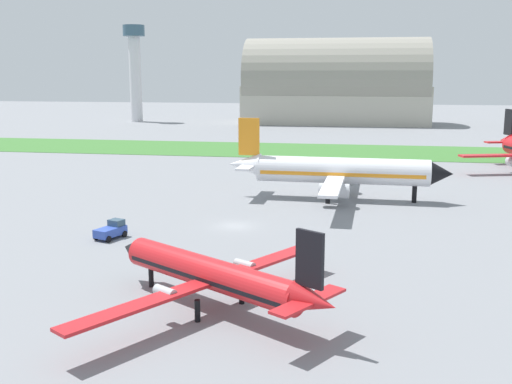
{
  "coord_description": "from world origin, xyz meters",
  "views": [
    {
      "loc": [
        14.36,
        -68.76,
        17.91
      ],
      "look_at": [
        1.52,
        6.14,
        3.0
      ],
      "focal_mm": 42.46,
      "sensor_mm": 36.0,
      "label": 1
    }
  ],
  "objects_px": {
    "pushback_tug_near_gate": "(111,230)",
    "control_tower": "(135,65)",
    "airplane_midfield_jet": "(337,171)",
    "airplane_foreground_turboprop": "(213,274)"
  },
  "relations": [
    {
      "from": "airplane_midfield_jet",
      "to": "pushback_tug_near_gate",
      "type": "xyz_separation_m",
      "value": [
        -23.74,
        -25.33,
        -3.26
      ]
    },
    {
      "from": "control_tower",
      "to": "airplane_midfield_jet",
      "type": "bearing_deg",
      "value": -58.81
    },
    {
      "from": "airplane_foreground_turboprop",
      "to": "control_tower",
      "type": "relative_size",
      "value": 0.65
    },
    {
      "from": "airplane_midfield_jet",
      "to": "pushback_tug_near_gate",
      "type": "distance_m",
      "value": 34.87
    },
    {
      "from": "control_tower",
      "to": "airplane_foreground_turboprop",
      "type": "bearing_deg",
      "value": -67.59
    },
    {
      "from": "pushback_tug_near_gate",
      "to": "control_tower",
      "type": "height_order",
      "value": "control_tower"
    },
    {
      "from": "airplane_foreground_turboprop",
      "to": "control_tower",
      "type": "bearing_deg",
      "value": -35.4
    },
    {
      "from": "airplane_foreground_turboprop",
      "to": "pushback_tug_near_gate",
      "type": "height_order",
      "value": "airplane_foreground_turboprop"
    },
    {
      "from": "pushback_tug_near_gate",
      "to": "control_tower",
      "type": "xyz_separation_m",
      "value": [
        -56.75,
        158.31,
        20.07
      ]
    },
    {
      "from": "airplane_foreground_turboprop",
      "to": "control_tower",
      "type": "height_order",
      "value": "control_tower"
    }
  ]
}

